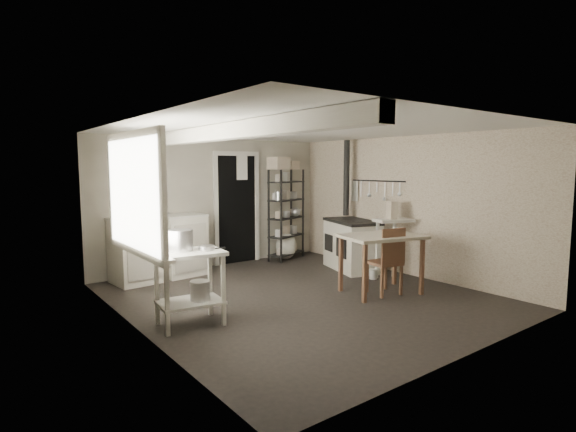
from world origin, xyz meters
TOP-DOWN VIEW (x-y plane):
  - floor at (0.00, 0.00)m, footprint 5.00×5.00m
  - ceiling at (0.00, 0.00)m, footprint 5.00×5.00m
  - wall_back at (0.00, 2.50)m, footprint 4.50×0.02m
  - wall_front at (0.00, -2.50)m, footprint 4.50×0.02m
  - wall_left at (-2.25, 0.00)m, footprint 0.02×5.00m
  - wall_right at (2.25, 0.00)m, footprint 0.02×5.00m
  - window at (-2.22, 0.20)m, footprint 0.12×1.76m
  - doorway at (0.45, 2.47)m, footprint 0.96×0.10m
  - ceiling_beam at (-1.20, 0.00)m, footprint 0.18×5.00m
  - wallpaper_panel at (2.24, 0.00)m, footprint 0.01×5.00m
  - utensil_rail at (2.19, 0.60)m, footprint 0.06×1.20m
  - prep_table at (-1.71, -0.12)m, footprint 0.80×0.62m
  - stockpot at (-1.78, -0.03)m, footprint 0.32×0.32m
  - saucepan at (-1.52, -0.17)m, footprint 0.25×0.25m
  - bucket at (-1.62, -0.17)m, footprint 0.29×0.29m
  - base_cabinets at (-1.17, 2.18)m, footprint 1.60×0.81m
  - mixing_bowl at (-1.10, 2.18)m, footprint 0.32×0.32m
  - counter_cup at (-1.55, 2.09)m, footprint 0.15×0.15m
  - shelf_rack at (1.38, 2.18)m, footprint 0.89×0.58m
  - shelf_jar at (1.13, 2.19)m, footprint 0.11×0.12m
  - storage_box_a at (1.20, 2.18)m, footprint 0.38×0.34m
  - storage_box_b at (1.52, 2.22)m, footprint 0.31×0.30m
  - stove at (1.75, 0.75)m, footprint 0.91×1.24m
  - stovepipe at (1.98, 1.15)m, footprint 0.13×0.13m
  - side_ledge at (1.90, -0.03)m, footprint 0.69×0.51m
  - oats_box at (1.88, 0.00)m, footprint 0.18×0.22m
  - work_table at (1.02, -0.55)m, footprint 1.25×1.01m
  - table_cup at (1.27, -0.59)m, footprint 0.12×0.12m
  - chair at (1.02, -0.60)m, footprint 0.46×0.48m
  - flour_sack at (1.37, 2.17)m, footprint 0.54×0.50m
  - floor_crock at (1.54, 0.06)m, footprint 0.15×0.15m

SIDE VIEW (x-z plane):
  - floor at x=0.00m, z-range 0.00..0.00m
  - floor_crock at x=1.54m, z-range 0.00..0.15m
  - flour_sack at x=1.37m, z-range -0.02..0.50m
  - work_table at x=1.02m, z-range -0.04..0.80m
  - bucket at x=-1.62m, z-range 0.26..0.51m
  - prep_table at x=-1.71m, z-range -0.03..0.83m
  - side_ledge at x=1.90m, z-range -0.05..0.91m
  - stove at x=1.75m, z-range 0.00..0.88m
  - base_cabinets at x=-1.17m, z-range -0.05..0.97m
  - chair at x=1.02m, z-range 0.01..0.96m
  - table_cup at x=1.27m, z-range 0.76..0.85m
  - saucepan at x=-1.52m, z-range 0.80..0.90m
  - stockpot at x=-1.78m, z-range 0.79..1.09m
  - shelf_rack at x=1.38m, z-range 0.08..1.82m
  - mixing_bowl at x=-1.10m, z-range 0.92..0.98m
  - counter_cup at x=-1.55m, z-range 0.92..1.02m
  - doorway at x=0.45m, z-range -0.04..2.04m
  - oats_box at x=1.88m, z-range 0.87..1.15m
  - wall_back at x=0.00m, z-range 0.00..2.30m
  - wall_front at x=0.00m, z-range 0.00..2.30m
  - wall_left at x=-2.25m, z-range 0.00..2.30m
  - wall_right at x=2.25m, z-range 0.00..2.30m
  - wallpaper_panel at x=2.24m, z-range 0.00..2.30m
  - shelf_jar at x=1.13m, z-range 1.27..1.47m
  - window at x=-2.22m, z-range 0.86..2.14m
  - utensil_rail at x=2.19m, z-range 1.33..1.77m
  - stovepipe at x=1.98m, z-range 0.91..2.27m
  - storage_box_b at x=1.52m, z-range 1.91..2.07m
  - storage_box_a at x=1.20m, z-range 1.89..2.13m
  - ceiling_beam at x=-1.20m, z-range 2.11..2.29m
  - ceiling at x=0.00m, z-range 2.30..2.30m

